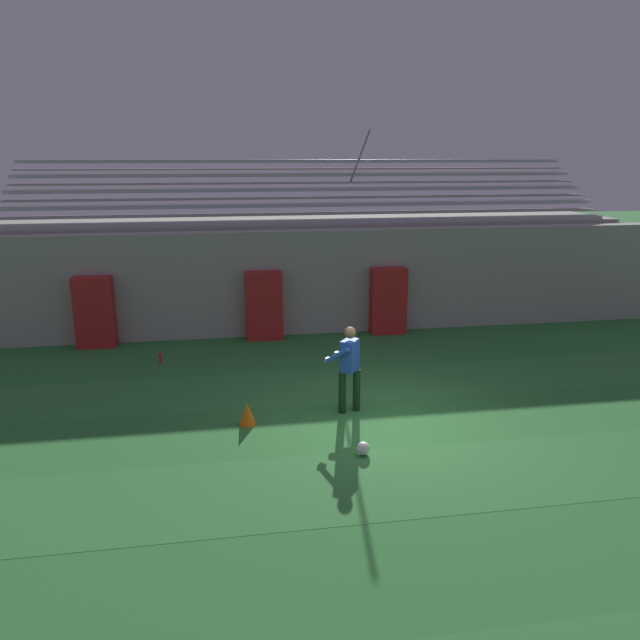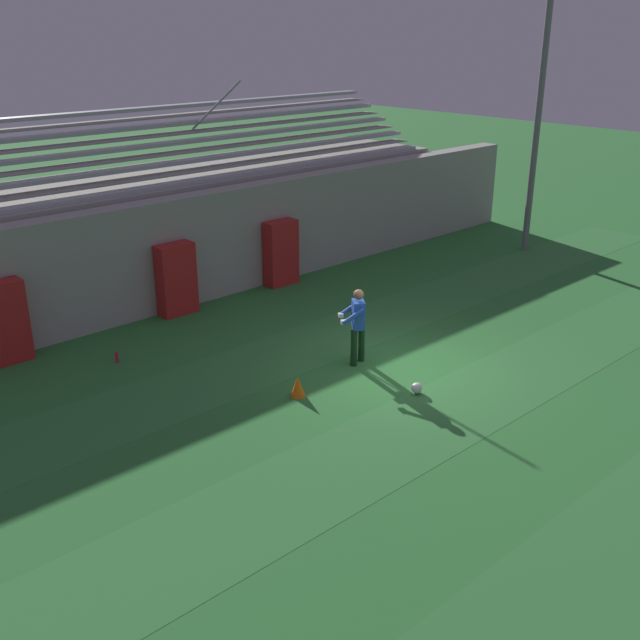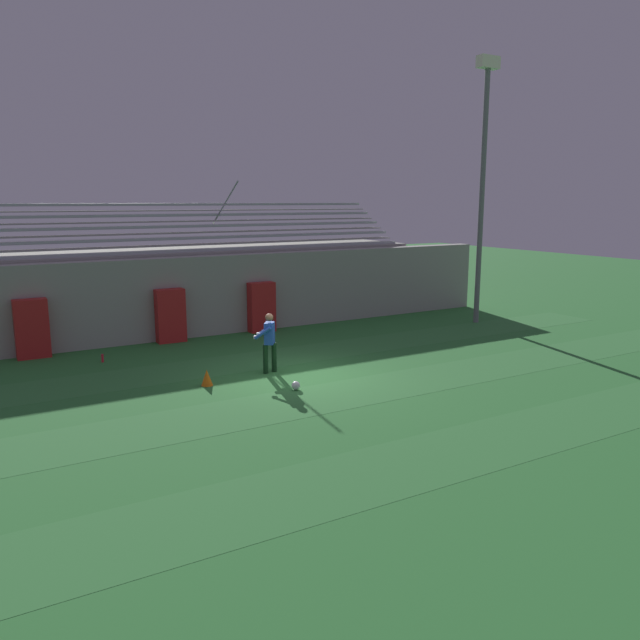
{
  "view_description": "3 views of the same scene",
  "coord_description": "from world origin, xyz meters",
  "px_view_note": "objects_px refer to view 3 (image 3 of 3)",
  "views": [
    {
      "loc": [
        -2.89,
        -10.0,
        4.73
      ],
      "look_at": [
        -1.03,
        1.01,
        1.78
      ],
      "focal_mm": 35.0,
      "sensor_mm": 36.0,
      "label": 1
    },
    {
      "loc": [
        -10.99,
        -9.36,
        6.77
      ],
      "look_at": [
        -1.38,
        1.04,
        1.16
      ],
      "focal_mm": 42.0,
      "sensor_mm": 36.0,
      "label": 2
    },
    {
      "loc": [
        -7.81,
        -14.32,
        4.7
      ],
      "look_at": [
        0.16,
        -0.81,
        1.69
      ],
      "focal_mm": 35.0,
      "sensor_mm": 36.0,
      "label": 3
    }
  ],
  "objects_px": {
    "goalkeeper": "(269,339)",
    "water_bottle": "(103,358)",
    "padding_pillar_far_left": "(32,329)",
    "padding_pillar_gate_right": "(262,307)",
    "traffic_cone": "(207,378)",
    "floodlight_pole": "(483,163)",
    "soccer_ball": "(296,386)",
    "padding_pillar_gate_left": "(171,316)"
  },
  "relations": [
    {
      "from": "traffic_cone",
      "to": "goalkeeper",
      "type": "bearing_deg",
      "value": 8.85
    },
    {
      "from": "padding_pillar_gate_left",
      "to": "goalkeeper",
      "type": "height_order",
      "value": "padding_pillar_gate_left"
    },
    {
      "from": "goalkeeper",
      "to": "water_bottle",
      "type": "bearing_deg",
      "value": 136.85
    },
    {
      "from": "padding_pillar_gate_right",
      "to": "water_bottle",
      "type": "distance_m",
      "value": 6.22
    },
    {
      "from": "soccer_ball",
      "to": "padding_pillar_far_left",
      "type": "bearing_deg",
      "value": 127.46
    },
    {
      "from": "floodlight_pole",
      "to": "water_bottle",
      "type": "xyz_separation_m",
      "value": [
        -13.97,
        1.07,
        -5.95
      ]
    },
    {
      "from": "padding_pillar_far_left",
      "to": "floodlight_pole",
      "type": "height_order",
      "value": "floodlight_pole"
    },
    {
      "from": "water_bottle",
      "to": "soccer_ball",
      "type": "bearing_deg",
      "value": -55.76
    },
    {
      "from": "goalkeeper",
      "to": "water_bottle",
      "type": "distance_m",
      "value": 5.22
    },
    {
      "from": "padding_pillar_gate_right",
      "to": "goalkeeper",
      "type": "distance_m",
      "value": 5.58
    },
    {
      "from": "padding_pillar_far_left",
      "to": "floodlight_pole",
      "type": "distance_m",
      "value": 16.7
    },
    {
      "from": "padding_pillar_gate_right",
      "to": "water_bottle",
      "type": "relative_size",
      "value": 7.51
    },
    {
      "from": "goalkeeper",
      "to": "traffic_cone",
      "type": "bearing_deg",
      "value": -171.15
    },
    {
      "from": "floodlight_pole",
      "to": "traffic_cone",
      "type": "bearing_deg",
      "value": -167.2
    },
    {
      "from": "padding_pillar_gate_left",
      "to": "water_bottle",
      "type": "bearing_deg",
      "value": -148.22
    },
    {
      "from": "floodlight_pole",
      "to": "goalkeeper",
      "type": "relative_size",
      "value": 5.92
    },
    {
      "from": "padding_pillar_far_left",
      "to": "padding_pillar_gate_right",
      "type": "bearing_deg",
      "value": 0.0
    },
    {
      "from": "goalkeeper",
      "to": "padding_pillar_gate_right",
      "type": "bearing_deg",
      "value": 66.81
    },
    {
      "from": "padding_pillar_gate_right",
      "to": "traffic_cone",
      "type": "relative_size",
      "value": 4.29
    },
    {
      "from": "padding_pillar_gate_left",
      "to": "padding_pillar_gate_right",
      "type": "relative_size",
      "value": 1.0
    },
    {
      "from": "padding_pillar_gate_left",
      "to": "traffic_cone",
      "type": "height_order",
      "value": "padding_pillar_gate_left"
    },
    {
      "from": "padding_pillar_far_left",
      "to": "water_bottle",
      "type": "xyz_separation_m",
      "value": [
        1.68,
        -1.6,
        -0.78
      ]
    },
    {
      "from": "padding_pillar_gate_left",
      "to": "padding_pillar_gate_right",
      "type": "distance_m",
      "value": 3.37
    },
    {
      "from": "padding_pillar_far_left",
      "to": "traffic_cone",
      "type": "relative_size",
      "value": 4.29
    },
    {
      "from": "floodlight_pole",
      "to": "traffic_cone",
      "type": "relative_size",
      "value": 23.52
    },
    {
      "from": "water_bottle",
      "to": "padding_pillar_far_left",
      "type": "bearing_deg",
      "value": 136.42
    },
    {
      "from": "padding_pillar_far_left",
      "to": "traffic_cone",
      "type": "distance_m",
      "value": 6.5
    },
    {
      "from": "padding_pillar_far_left",
      "to": "soccer_ball",
      "type": "distance_m",
      "value": 8.76
    },
    {
      "from": "padding_pillar_gate_right",
      "to": "water_bottle",
      "type": "xyz_separation_m",
      "value": [
        -5.96,
        -1.6,
        -0.78
      ]
    },
    {
      "from": "floodlight_pole",
      "to": "goalkeeper",
      "type": "distance_m",
      "value": 11.68
    },
    {
      "from": "floodlight_pole",
      "to": "soccer_ball",
      "type": "bearing_deg",
      "value": -157.63
    },
    {
      "from": "padding_pillar_far_left",
      "to": "soccer_ball",
      "type": "bearing_deg",
      "value": -52.54
    },
    {
      "from": "goalkeeper",
      "to": "water_bottle",
      "type": "relative_size",
      "value": 6.96
    },
    {
      "from": "traffic_cone",
      "to": "padding_pillar_gate_left",
      "type": "bearing_deg",
      "value": 82.03
    },
    {
      "from": "padding_pillar_gate_right",
      "to": "soccer_ball",
      "type": "bearing_deg",
      "value": -108.62
    },
    {
      "from": "floodlight_pole",
      "to": "goalkeeper",
      "type": "bearing_deg",
      "value": -166.46
    },
    {
      "from": "padding_pillar_far_left",
      "to": "goalkeeper",
      "type": "bearing_deg",
      "value": -43.28
    },
    {
      "from": "padding_pillar_far_left",
      "to": "goalkeeper",
      "type": "distance_m",
      "value": 7.48
    },
    {
      "from": "goalkeeper",
      "to": "traffic_cone",
      "type": "height_order",
      "value": "goalkeeper"
    },
    {
      "from": "padding_pillar_far_left",
      "to": "goalkeeper",
      "type": "xyz_separation_m",
      "value": [
        5.44,
        -5.13,
        0.05
      ]
    },
    {
      "from": "traffic_cone",
      "to": "padding_pillar_far_left",
      "type": "bearing_deg",
      "value": 122.88
    },
    {
      "from": "padding_pillar_gate_left",
      "to": "padding_pillar_gate_right",
      "type": "height_order",
      "value": "same"
    }
  ]
}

